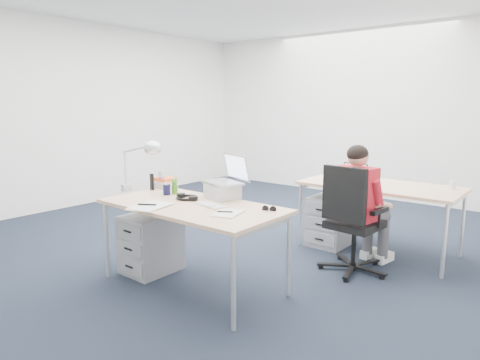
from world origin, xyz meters
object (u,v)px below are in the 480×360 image
at_px(desk_near, 192,210).
at_px(cordless_phone, 152,182).
at_px(far_cup, 453,185).
at_px(book_stack, 164,182).
at_px(bear_figurine, 175,186).
at_px(wireless_keyboard, 211,205).
at_px(headphones, 187,197).
at_px(desk_far, 380,189).
at_px(can_koozie, 167,189).
at_px(computer_mouse, 212,206).
at_px(dark_laptop, 352,172).
at_px(desk_lamp, 135,165).
at_px(office_chair, 352,242).
at_px(sunglasses, 269,209).
at_px(seated_person, 363,207).
at_px(silver_laptop, 222,177).
at_px(water_bottle, 162,178).
at_px(drawer_pedestal_near, 151,243).
at_px(drawer_pedestal_far, 331,220).

distance_m(desk_near, cordless_phone, 0.78).
bearing_deg(cordless_phone, far_cup, 58.70).
bearing_deg(book_stack, bear_figurine, -25.12).
xyz_separation_m(wireless_keyboard, headphones, (-0.34, 0.06, 0.01)).
height_order(desk_far, wireless_keyboard, wireless_keyboard).
relative_size(desk_near, can_koozie, 14.30).
distance_m(computer_mouse, dark_laptop, 1.87).
bearing_deg(desk_near, headphones, 147.05).
bearing_deg(wireless_keyboard, desk_lamp, -162.99).
distance_m(desk_far, computer_mouse, 1.99).
bearing_deg(can_koozie, desk_lamp, -157.22).
bearing_deg(dark_laptop, office_chair, -57.92).
xyz_separation_m(can_koozie, sunglasses, (1.09, 0.11, -0.04)).
bearing_deg(office_chair, book_stack, -149.06).
bearing_deg(can_koozie, computer_mouse, -9.00).
height_order(desk_near, dark_laptop, dark_laptop).
bearing_deg(seated_person, book_stack, -139.65).
xyz_separation_m(silver_laptop, sunglasses, (0.60, -0.12, -0.18)).
distance_m(wireless_keyboard, can_koozie, 0.63).
bearing_deg(far_cup, sunglasses, -116.32).
relative_size(desk_far, wireless_keyboard, 5.29).
bearing_deg(computer_mouse, water_bottle, 151.70).
xyz_separation_m(desk_near, bear_figurine, (-0.43, 0.20, 0.12)).
xyz_separation_m(drawer_pedestal_near, bear_figurine, (0.12, 0.21, 0.53)).
xyz_separation_m(headphones, cordless_phone, (-0.57, 0.07, 0.06)).
height_order(sunglasses, desk_lamp, desk_lamp).
xyz_separation_m(computer_mouse, can_koozie, (-0.67, 0.11, 0.04)).
height_order(desk_far, cordless_phone, cordless_phone).
distance_m(headphones, desk_lamp, 0.63).
bearing_deg(silver_laptop, desk_lamp, -137.96).
xyz_separation_m(desk_near, computer_mouse, (0.21, 0.02, 0.06)).
bearing_deg(cordless_phone, computer_mouse, 9.02).
bearing_deg(headphones, computer_mouse, -9.65).
xyz_separation_m(can_koozie, desk_lamp, (-0.29, -0.12, 0.21)).
bearing_deg(cordless_phone, sunglasses, 20.97).
bearing_deg(book_stack, water_bottle, -90.00).
bearing_deg(headphones, desk_far, 63.33).
relative_size(drawer_pedestal_near, can_koozie, 4.92).
distance_m(office_chair, drawer_pedestal_far, 0.81).
relative_size(bear_figurine, dark_laptop, 0.51).
xyz_separation_m(office_chair, computer_mouse, (-0.72, -1.16, 0.46)).
relative_size(wireless_keyboard, bear_figurine, 2.06).
relative_size(drawer_pedestal_far, dark_laptop, 1.92).
relative_size(sunglasses, dark_laptop, 0.41).
bearing_deg(seated_person, wireless_keyboard, -111.43).
xyz_separation_m(bear_figurine, cordless_phone, (-0.32, -0.01, 0.01)).
xyz_separation_m(office_chair, dark_laptop, (-0.34, 0.68, 0.54)).
distance_m(desk_far, can_koozie, 2.22).
distance_m(computer_mouse, bear_figurine, 0.67).
height_order(bear_figurine, desk_lamp, desk_lamp).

